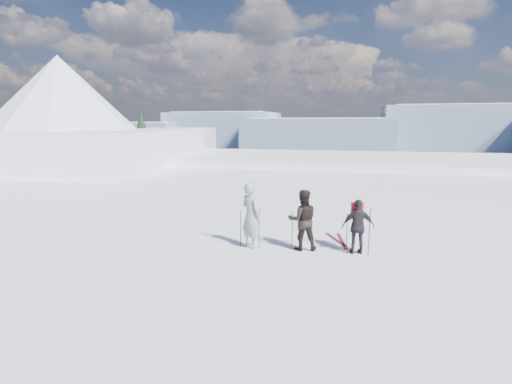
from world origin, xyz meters
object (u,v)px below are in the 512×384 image
skier_dark (303,220)px  skier_pack (358,227)px  skier_grey (251,215)px  skis_loose (340,241)px

skier_dark → skier_pack: 1.56m
skier_grey → skier_pack: (3.06, 0.17, -0.19)m
skis_loose → skier_dark: bearing=-133.2°
skier_pack → skier_grey: bearing=-7.2°
skier_pack → skis_loose: 1.41m
skier_grey → skis_loose: (2.54, 1.24, -0.95)m
skier_pack → skis_loose: (-0.52, 1.07, -0.76)m
skier_grey → skier_dark: bearing=-137.4°
skis_loose → skier_grey: bearing=-153.9°
skier_grey → skis_loose: skier_grey is taller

